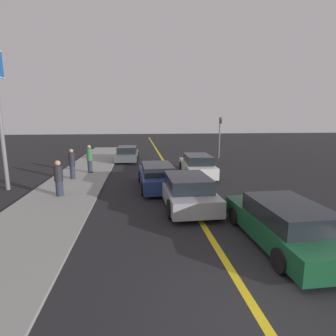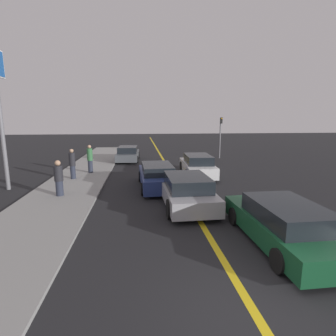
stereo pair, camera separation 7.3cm
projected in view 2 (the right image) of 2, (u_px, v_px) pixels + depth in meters
The scene contains 12 objects.
ground_plane at pixel (260, 321), 4.73m from camera, with size 120.00×120.00×0.00m, color black.
road_center_line at pixel (164, 162), 22.32m from camera, with size 0.20×60.00×0.01m.
sidewalk_left at pixel (88, 170), 18.36m from camera, with size 3.33×29.17×0.10m.
car_near_right_lane at pixel (283, 224), 7.57m from camera, with size 2.01×4.68×1.27m.
car_ahead_center at pixel (186, 191), 10.89m from camera, with size 2.06×4.45×1.33m.
car_far_distant at pixel (157, 176), 13.83m from camera, with size 1.97×4.61×1.28m.
car_parked_left_lot at pixel (197, 166), 16.66m from camera, with size 1.98×4.59×1.37m.
car_oncoming_far at pixel (128, 154), 22.62m from camera, with size 2.01×4.30×1.26m.
pedestrian_near_curb at pixel (59, 178), 11.99m from camera, with size 0.39×0.39×1.65m.
pedestrian_mid_group at pixel (72, 164), 15.39m from camera, with size 0.35×0.35×1.78m.
pedestrian_far_standing at pixel (90, 159), 17.18m from camera, with size 0.35×0.35×1.82m.
traffic_light at pixel (220, 133), 23.79m from camera, with size 0.18×0.40×3.73m.
Camera 2 is at (-2.10, -3.93, 3.60)m, focal length 28.00 mm.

